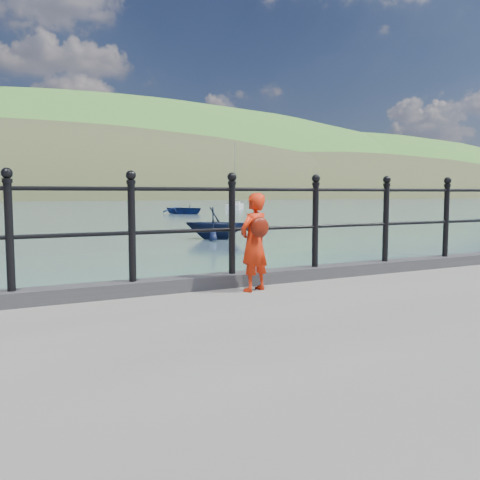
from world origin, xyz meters
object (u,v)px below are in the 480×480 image
child (254,242)px  launch_blue (186,209)px  launch_navy (216,223)px  sailboat_far (235,207)px  railing (184,218)px

child → launch_blue: 47.75m
launch_blue → launch_navy: size_ratio=1.72×
child → launch_blue: (16.52, 44.79, -1.05)m
sailboat_far → launch_navy: bearing=-174.6°
railing → launch_blue: 47.62m
launch_blue → sailboat_far: size_ratio=0.52×
railing → child: (0.68, -0.40, -0.26)m
launch_navy → railing: bearing=-167.0°
railing → launch_blue: size_ratio=3.71×
child → launch_blue: child is taller
child → sailboat_far: 64.20m
child → launch_blue: size_ratio=0.23×
child → launch_navy: bearing=-135.2°
child → sailboat_far: (28.65, 57.44, -1.22)m
railing → launch_blue: railing is taller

